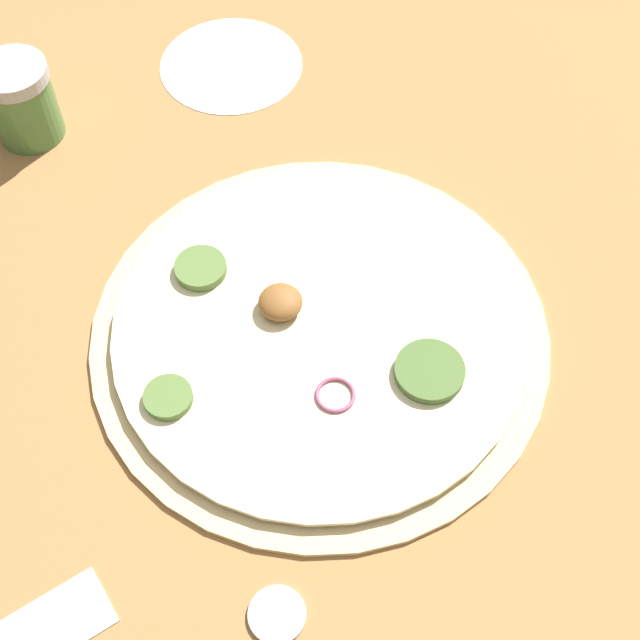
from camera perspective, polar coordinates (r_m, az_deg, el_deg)
ground_plane at (r=0.68m, az=0.00°, el=-0.91°), size 3.00×3.00×0.00m
pizza at (r=0.67m, az=-0.06°, el=-0.62°), size 0.35×0.35×0.03m
spice_jar at (r=0.82m, az=-18.55°, el=13.15°), size 0.06×0.06×0.07m
loose_cap at (r=0.59m, az=-2.78°, el=-18.27°), size 0.04×0.04×0.01m
flour_patch at (r=0.88m, az=-5.71°, el=15.96°), size 0.13×0.13×0.00m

